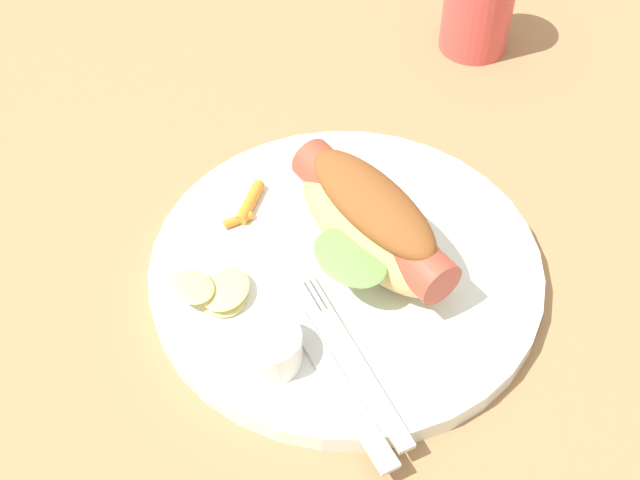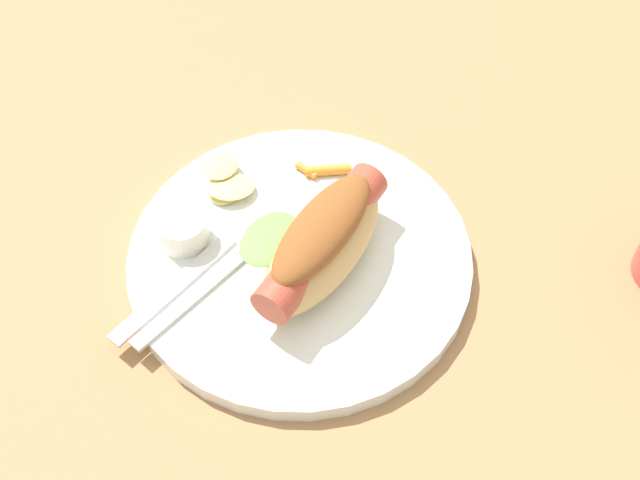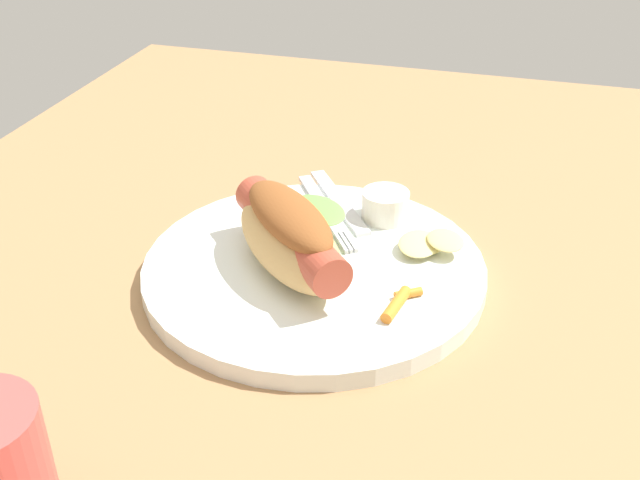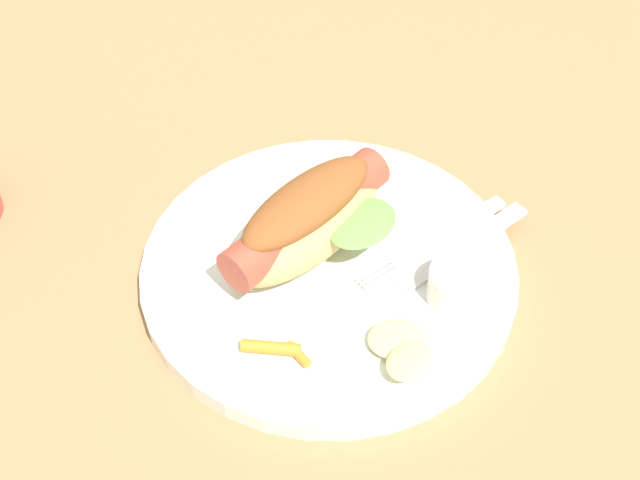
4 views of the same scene
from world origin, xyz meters
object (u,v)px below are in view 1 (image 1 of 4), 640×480
(fork, at_px, (355,362))
(knife, at_px, (339,387))
(plate, at_px, (346,269))
(sauce_ramekin, at_px, (269,348))
(drinking_cup, at_px, (479,4))
(hot_dog, at_px, (371,220))
(chips_pile, at_px, (214,292))
(carrot_garnish, at_px, (247,205))

(fork, bearing_deg, knife, 125.15)
(plate, bearing_deg, fork, -170.17)
(plate, bearing_deg, sauce_ramekin, 155.30)
(plate, height_order, sauce_ramekin, sauce_ramekin)
(drinking_cup, bearing_deg, hot_dog, 165.22)
(chips_pile, height_order, drinking_cup, drinking_cup)
(fork, xyz_separation_m, chips_pile, (0.04, 0.10, 0.01))
(fork, bearing_deg, chips_pile, 34.93)
(plate, xyz_separation_m, chips_pile, (-0.04, 0.09, 0.02))
(knife, bearing_deg, carrot_garnish, -4.56)
(plate, distance_m, knife, 0.11)
(fork, relative_size, chips_pile, 2.04)
(chips_pile, bearing_deg, carrot_garnish, -4.83)
(knife, bearing_deg, hot_dog, -39.11)
(plate, relative_size, sauce_ramekin, 6.62)
(drinking_cup, bearing_deg, plate, 163.06)
(chips_pile, bearing_deg, plate, -63.41)
(drinking_cup, bearing_deg, knife, 168.28)
(hot_dog, relative_size, chips_pile, 2.34)
(hot_dog, distance_m, knife, 0.13)
(sauce_ramekin, relative_size, fork, 0.33)
(plate, xyz_separation_m, hot_dog, (0.01, -0.02, 0.04))
(sauce_ramekin, xyz_separation_m, fork, (0.00, -0.06, -0.01))
(fork, xyz_separation_m, carrot_garnish, (0.13, 0.10, 0.00))
(drinking_cup, bearing_deg, carrot_garnish, 145.97)
(plate, relative_size, hot_dog, 1.91)
(sauce_ramekin, bearing_deg, fork, -86.38)
(hot_dog, bearing_deg, plate, 88.92)
(knife, bearing_deg, drinking_cup, -46.54)
(hot_dog, height_order, fork, hot_dog)
(sauce_ramekin, height_order, carrot_garnish, sauce_ramekin)
(hot_dog, distance_m, drinking_cup, 0.30)
(chips_pile, relative_size, carrot_garnish, 1.46)
(carrot_garnish, bearing_deg, chips_pile, 175.17)
(carrot_garnish, relative_size, drinking_cup, 0.48)
(sauce_ramekin, relative_size, carrot_garnish, 0.98)
(knife, distance_m, drinking_cup, 0.42)
(knife, height_order, drinking_cup, drinking_cup)
(carrot_garnish, bearing_deg, sauce_ramekin, -163.54)
(fork, distance_m, chips_pile, 0.11)
(fork, xyz_separation_m, drinking_cup, (0.39, -0.08, 0.03))
(fork, bearing_deg, hot_dog, -33.41)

